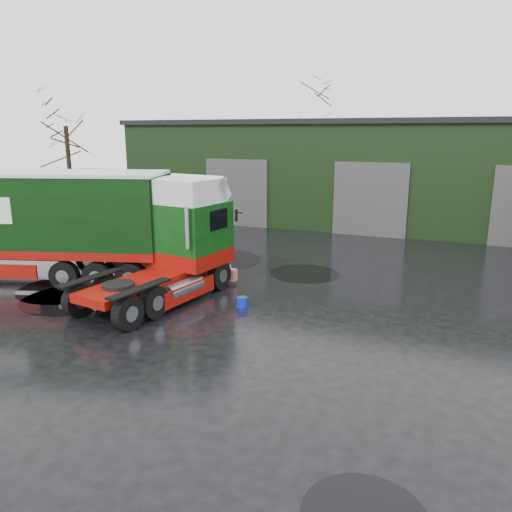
{
  "coord_description": "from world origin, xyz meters",
  "views": [
    {
      "loc": [
        6.84,
        -13.32,
        5.58
      ],
      "look_at": [
        0.77,
        1.0,
        1.7
      ],
      "focal_mm": 35.0,
      "sensor_mm": 36.0,
      "label": 1
    }
  ],
  "objects_px": {
    "wash_bucket": "(242,302)",
    "tree_back_a": "(314,142)",
    "warehouse": "(388,170)",
    "tree_left": "(68,153)",
    "hero_tractor": "(152,243)"
  },
  "relations": [
    {
      "from": "tree_back_a",
      "to": "wash_bucket",
      "type": "bearing_deg",
      "value": -77.68
    },
    {
      "from": "tree_back_a",
      "to": "warehouse",
      "type": "bearing_deg",
      "value": -51.34
    },
    {
      "from": "warehouse",
      "to": "hero_tractor",
      "type": "xyz_separation_m",
      "value": [
        -4.56,
        -19.91,
        -1.12
      ]
    },
    {
      "from": "warehouse",
      "to": "hero_tractor",
      "type": "relative_size",
      "value": 4.95
    },
    {
      "from": "warehouse",
      "to": "tree_left",
      "type": "bearing_deg",
      "value": -157.17
    },
    {
      "from": "wash_bucket",
      "to": "tree_back_a",
      "type": "xyz_separation_m",
      "value": [
        -6.4,
        29.28,
        4.58
      ]
    },
    {
      "from": "tree_left",
      "to": "hero_tractor",
      "type": "bearing_deg",
      "value": -39.51
    },
    {
      "from": "wash_bucket",
      "to": "tree_left",
      "type": "xyz_separation_m",
      "value": [
        -17.4,
        11.28,
        4.08
      ]
    },
    {
      "from": "hero_tractor",
      "to": "tree_left",
      "type": "xyz_separation_m",
      "value": [
        -14.44,
        11.91,
        2.22
      ]
    },
    {
      "from": "hero_tractor",
      "to": "wash_bucket",
      "type": "relative_size",
      "value": 18.0
    },
    {
      "from": "warehouse",
      "to": "tree_back_a",
      "type": "distance_m",
      "value": 12.9
    },
    {
      "from": "hero_tractor",
      "to": "tree_left",
      "type": "relative_size",
      "value": 0.77
    },
    {
      "from": "hero_tractor",
      "to": "wash_bucket",
      "type": "bearing_deg",
      "value": 20.23
    },
    {
      "from": "warehouse",
      "to": "tree_left",
      "type": "distance_m",
      "value": 20.64
    },
    {
      "from": "warehouse",
      "to": "wash_bucket",
      "type": "distance_m",
      "value": 19.58
    }
  ]
}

